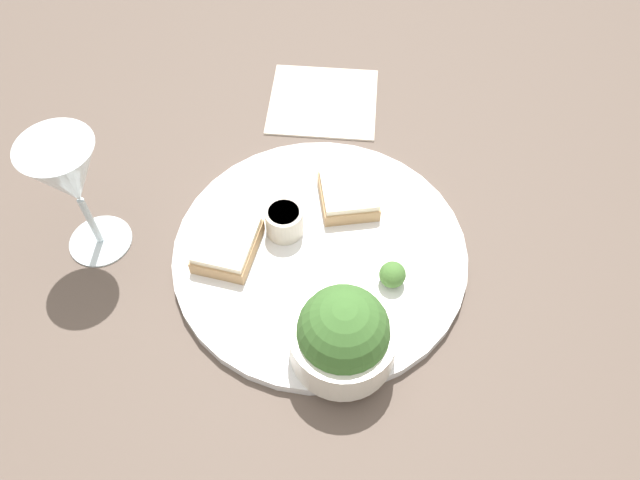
% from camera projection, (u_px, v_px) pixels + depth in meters
% --- Properties ---
extents(ground_plane, '(4.00, 4.00, 0.00)m').
position_uv_depth(ground_plane, '(320.00, 256.00, 0.74)').
color(ground_plane, brown).
extents(dinner_plate, '(0.34, 0.34, 0.01)m').
position_uv_depth(dinner_plate, '(320.00, 253.00, 0.73)').
color(dinner_plate, white).
rests_on(dinner_plate, ground_plane).
extents(salad_bowl, '(0.11, 0.11, 0.09)m').
position_uv_depth(salad_bowl, '(343.00, 335.00, 0.62)').
color(salad_bowl, silver).
rests_on(salad_bowl, dinner_plate).
extents(sauce_ramekin, '(0.04, 0.04, 0.04)m').
position_uv_depth(sauce_ramekin, '(284.00, 220.00, 0.73)').
color(sauce_ramekin, beige).
rests_on(sauce_ramekin, dinner_plate).
extents(cheese_toast_near, '(0.10, 0.09, 0.03)m').
position_uv_depth(cheese_toast_near, '(227.00, 244.00, 0.72)').
color(cheese_toast_near, tan).
rests_on(cheese_toast_near, dinner_plate).
extents(cheese_toast_far, '(0.07, 0.07, 0.03)m').
position_uv_depth(cheese_toast_far, '(348.00, 194.00, 0.76)').
color(cheese_toast_far, tan).
rests_on(cheese_toast_far, dinner_plate).
extents(wine_glass, '(0.08, 0.08, 0.16)m').
position_uv_depth(wine_glass, '(69.00, 179.00, 0.65)').
color(wine_glass, silver).
rests_on(wine_glass, ground_plane).
extents(garnish, '(0.03, 0.03, 0.03)m').
position_uv_depth(garnish, '(392.00, 275.00, 0.69)').
color(garnish, '#477533').
rests_on(garnish, dinner_plate).
extents(napkin, '(0.17, 0.18, 0.01)m').
position_uv_depth(napkin, '(323.00, 101.00, 0.89)').
color(napkin, beige).
rests_on(napkin, ground_plane).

